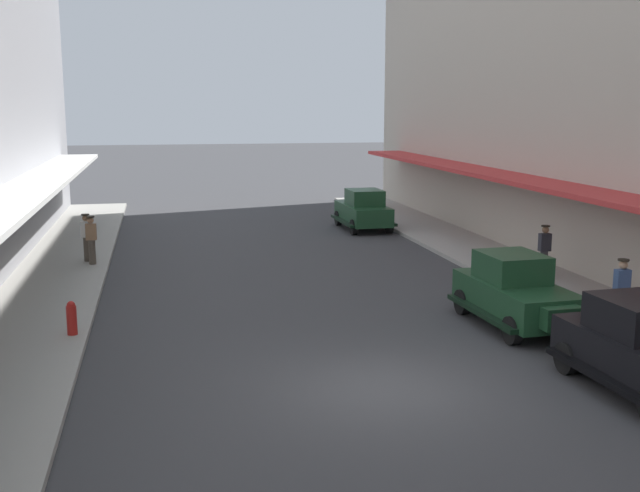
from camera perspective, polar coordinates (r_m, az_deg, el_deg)
ground_plane at (r=15.40m, az=4.74°, el=-10.60°), size 200.00×200.00×0.00m
parked_car_0 at (r=19.90m, az=14.40°, el=-3.19°), size 2.29×4.31×1.84m
parked_car_1 at (r=34.46m, az=3.26°, el=2.79°), size 2.19×4.28×1.84m
fire_hydrant at (r=19.11m, az=-18.11°, el=-5.13°), size 0.24×0.24×0.82m
pedestrian_0 at (r=27.25m, az=-16.75°, el=0.47°), size 0.36×0.28×1.67m
pedestrian_1 at (r=25.12m, az=16.46°, el=-0.33°), size 0.36×0.28×1.67m
pedestrian_2 at (r=20.27m, az=21.64°, el=-3.16°), size 0.36×0.28×1.67m
pedestrian_3 at (r=27.83m, az=-17.09°, el=0.66°), size 0.36×0.28×1.67m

